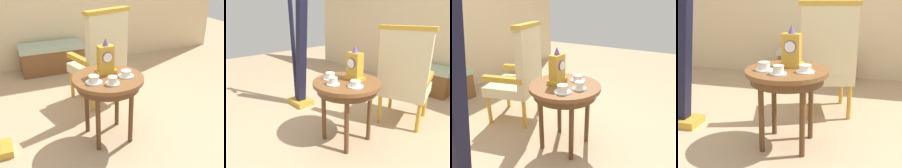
{
  "view_description": "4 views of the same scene",
  "coord_description": "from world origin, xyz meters",
  "views": [
    {
      "loc": [
        -0.87,
        -2.12,
        1.63
      ],
      "look_at": [
        0.03,
        0.01,
        0.56
      ],
      "focal_mm": 44.15,
      "sensor_mm": 36.0,
      "label": 1
    },
    {
      "loc": [
        1.27,
        -1.31,
        1.27
      ],
      "look_at": [
        -0.1,
        -0.03,
        0.6
      ],
      "focal_mm": 32.59,
      "sensor_mm": 36.0,
      "label": 2
    },
    {
      "loc": [
        -1.57,
        -0.91,
        1.35
      ],
      "look_at": [
        -0.01,
        0.01,
        0.65
      ],
      "focal_mm": 34.3,
      "sensor_mm": 36.0,
      "label": 3
    },
    {
      "loc": [
        0.62,
        -2.28,
        1.25
      ],
      "look_at": [
        -0.01,
        0.1,
        0.5
      ],
      "focal_mm": 50.62,
      "sensor_mm": 36.0,
      "label": 4
    }
  ],
  "objects": [
    {
      "name": "teacup_center",
      "position": [
        0.14,
        -0.05,
        0.67
      ],
      "size": [
        0.14,
        0.14,
        0.06
      ],
      "color": "white",
      "rests_on": "side_table"
    },
    {
      "name": "teacup_right",
      "position": [
        -0.04,
        -0.15,
        0.67
      ],
      "size": [
        0.12,
        0.12,
        0.07
      ],
      "color": "white",
      "rests_on": "side_table"
    },
    {
      "name": "harp",
      "position": [
        -1.04,
        0.14,
        0.77
      ],
      "size": [
        0.4,
        0.24,
        1.88
      ],
      "color": "gold",
      "rests_on": "ground"
    },
    {
      "name": "side_table",
      "position": [
        -0.01,
        0.01,
        0.56
      ],
      "size": [
        0.66,
        0.66,
        0.64
      ],
      "color": "brown",
      "rests_on": "ground"
    },
    {
      "name": "ground_plane",
      "position": [
        0.0,
        0.0,
        0.0
      ],
      "size": [
        10.0,
        10.0,
        0.0
      ],
      "primitive_type": "plane",
      "color": "tan"
    },
    {
      "name": "mantel_clock",
      "position": [
        0.0,
        0.09,
        0.78
      ],
      "size": [
        0.19,
        0.11,
        0.34
      ],
      "color": "gold",
      "rests_on": "side_table"
    },
    {
      "name": "teacup_left",
      "position": [
        -0.17,
        -0.07,
        0.67
      ],
      "size": [
        0.14,
        0.14,
        0.07
      ],
      "color": "white",
      "rests_on": "side_table"
    },
    {
      "name": "armchair",
      "position": [
        0.19,
        0.72,
        0.59
      ],
      "size": [
        0.67,
        0.66,
        1.14
      ],
      "color": "beige",
      "rests_on": "ground"
    },
    {
      "name": "window_bench",
      "position": [
        -0.16,
        1.95,
        0.22
      ],
      "size": [
        0.97,
        0.4,
        0.44
      ],
      "color": "#9EB299",
      "rests_on": "ground"
    }
  ]
}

